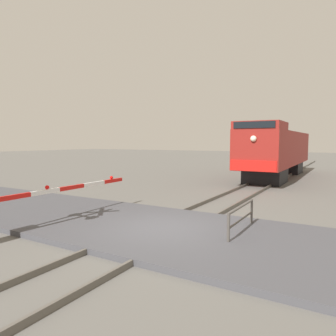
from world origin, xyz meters
TOP-DOWN VIEW (x-y plane):
  - ground_plane at (0.00, 0.00)m, footprint 160.00×160.00m
  - rail_track_left at (-0.72, 0.00)m, footprint 0.08×80.00m
  - rail_track_right at (0.72, 0.00)m, footprint 0.08×80.00m
  - road_surface at (0.00, 0.00)m, footprint 36.00×5.18m
  - locomotive at (0.00, 17.15)m, footprint 2.86×14.53m
  - crossing_gate at (-3.72, -2.45)m, footprint 0.36×6.38m
  - guard_railing at (2.20, 0.81)m, footprint 0.08×2.32m

SIDE VIEW (x-z plane):
  - ground_plane at x=0.00m, z-range 0.00..0.00m
  - rail_track_left at x=-0.72m, z-range 0.00..0.15m
  - rail_track_right at x=0.72m, z-range 0.00..0.15m
  - road_surface at x=0.00m, z-range 0.00..0.17m
  - guard_railing at x=2.20m, z-range 0.14..1.09m
  - crossing_gate at x=-3.72m, z-range 0.18..1.56m
  - locomotive at x=0.00m, z-range 0.10..4.15m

